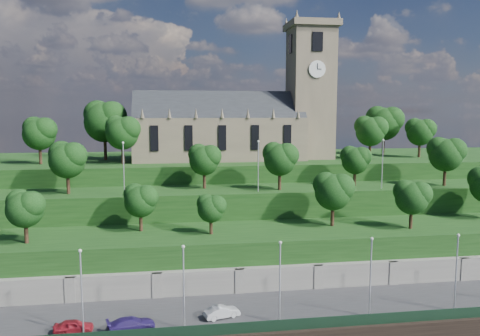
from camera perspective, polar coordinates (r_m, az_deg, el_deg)
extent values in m
cube|color=#2D2D30|center=(56.20, 6.06, -17.51)|extent=(160.00, 12.00, 2.00)
cube|color=black|center=(50.80, 7.66, -18.32)|extent=(160.00, 0.10, 1.20)
cube|color=slate|center=(61.00, 4.64, -13.95)|extent=(160.00, 2.00, 5.00)
cube|color=slate|center=(60.10, -19.95, -14.68)|extent=(1.20, 0.60, 5.00)
cube|color=slate|center=(58.91, -10.05, -14.81)|extent=(1.20, 0.60, 5.00)
cube|color=slate|center=(59.40, -0.04, -14.51)|extent=(1.20, 0.60, 5.00)
cube|color=slate|center=(61.54, 9.49, -13.83)|extent=(1.20, 0.60, 5.00)
cube|color=slate|center=(65.15, 18.12, -12.89)|extent=(1.20, 0.60, 5.00)
cube|color=slate|center=(70.02, 25.63, -11.84)|extent=(1.20, 0.60, 5.00)
cube|color=#153812|center=(66.03, 3.47, -10.91)|extent=(160.00, 12.00, 8.00)
cube|color=#153812|center=(75.88, 1.79, -6.96)|extent=(160.00, 10.00, 12.00)
cube|color=#153812|center=(95.87, -0.40, -3.10)|extent=(160.00, 32.00, 15.00)
cube|color=brown|center=(90.11, -2.59, 3.61)|extent=(32.00, 12.00, 8.00)
cube|color=black|center=(89.97, -2.60, 6.16)|extent=(32.00, 10.18, 10.18)
cone|color=brown|center=(83.67, -11.84, 6.57)|extent=(0.70, 0.70, 1.80)
cone|color=brown|center=(83.52, -8.62, 6.64)|extent=(0.70, 0.70, 1.80)
cone|color=brown|center=(83.62, -5.40, 6.69)|extent=(0.70, 0.70, 1.80)
cone|color=brown|center=(83.99, -2.19, 6.72)|extent=(0.70, 0.70, 1.80)
cone|color=brown|center=(84.61, 0.97, 6.72)|extent=(0.70, 0.70, 1.80)
cone|color=brown|center=(85.49, 4.08, 6.71)|extent=(0.70, 0.70, 1.80)
cone|color=brown|center=(86.60, 7.12, 6.68)|extent=(0.70, 0.70, 1.80)
cube|color=black|center=(83.63, -10.39, 3.59)|extent=(1.40, 0.25, 4.50)
cube|color=black|center=(83.62, -6.27, 3.66)|extent=(1.40, 0.25, 4.50)
cube|color=black|center=(84.04, -2.17, 3.72)|extent=(1.40, 0.25, 4.50)
cube|color=black|center=(84.89, 1.86, 3.75)|extent=(1.40, 0.25, 4.50)
cube|color=black|center=(86.15, 5.80, 3.76)|extent=(1.40, 0.25, 4.50)
cube|color=brown|center=(93.53, 8.56, 8.87)|extent=(8.00, 8.00, 25.00)
cube|color=brown|center=(94.89, 8.71, 16.80)|extent=(9.20, 9.20, 1.20)
cone|color=brown|center=(90.26, 6.95, 18.12)|extent=(0.80, 0.80, 1.60)
cone|color=brown|center=(97.87, 5.66, 17.26)|extent=(0.80, 0.80, 1.60)
cone|color=brown|center=(92.61, 11.97, 17.74)|extent=(0.80, 0.80, 1.60)
cone|color=brown|center=(100.05, 10.32, 16.95)|extent=(0.80, 0.80, 1.60)
cube|color=black|center=(90.48, 9.44, 14.97)|extent=(2.00, 0.25, 3.50)
cube|color=black|center=(98.22, 7.96, 14.35)|extent=(2.00, 0.25, 3.50)
cube|color=black|center=(93.26, 6.19, 14.78)|extent=(0.25, 2.00, 3.50)
cube|color=black|center=(95.58, 11.09, 14.50)|extent=(0.25, 2.00, 3.50)
cylinder|color=white|center=(89.87, 9.39, 11.82)|extent=(3.20, 0.30, 3.20)
cylinder|color=white|center=(95.06, 11.04, 11.51)|extent=(0.30, 3.20, 3.20)
cube|color=black|center=(89.75, 9.43, 12.14)|extent=(0.12, 0.05, 1.10)
cube|color=black|center=(89.82, 9.67, 11.81)|extent=(0.80, 0.05, 0.12)
cylinder|color=black|center=(63.93, -24.62, -7.07)|extent=(0.49, 0.49, 2.89)
sphere|color=black|center=(63.34, -24.75, -4.62)|extent=(4.49, 4.49, 4.49)
sphere|color=black|center=(62.54, -24.10, -4.10)|extent=(3.37, 3.37, 3.37)
sphere|color=black|center=(63.94, -25.32, -3.73)|extent=(3.14, 3.14, 3.14)
cylinder|color=black|center=(65.37, -12.00, -6.32)|extent=(0.48, 0.48, 2.80)
sphere|color=black|center=(64.81, -12.06, -3.99)|extent=(4.36, 4.36, 4.36)
sphere|color=black|center=(64.21, -11.32, -3.48)|extent=(3.27, 3.27, 3.27)
sphere|color=black|center=(65.25, -12.71, -3.16)|extent=(3.05, 3.05, 3.05)
cylinder|color=black|center=(62.56, -3.55, -7.02)|extent=(0.46, 0.46, 2.30)
sphere|color=black|center=(62.06, -3.57, -5.02)|extent=(3.58, 3.58, 3.58)
sphere|color=black|center=(61.66, -2.88, -4.58)|extent=(2.69, 2.69, 2.69)
sphere|color=black|center=(62.31, -4.18, -4.30)|extent=(2.51, 2.51, 2.51)
cylinder|color=black|center=(67.98, 11.20, -5.57)|extent=(0.51, 0.51, 3.31)
sphere|color=black|center=(67.37, 11.27, -2.91)|extent=(5.14, 5.14, 5.14)
sphere|color=black|center=(67.11, 12.26, -2.31)|extent=(3.86, 3.86, 3.86)
sphere|color=black|center=(67.51, 10.39, -1.99)|extent=(3.60, 3.60, 3.60)
cylinder|color=black|center=(69.48, 20.11, -5.76)|extent=(0.49, 0.49, 2.93)
sphere|color=black|center=(68.93, 20.21, -3.46)|extent=(4.55, 4.55, 4.55)
sphere|color=black|center=(68.87, 21.08, -2.93)|extent=(3.41, 3.41, 3.41)
sphere|color=black|center=(68.90, 19.43, -2.66)|extent=(3.19, 3.19, 3.19)
sphere|color=black|center=(79.74, 27.25, -1.14)|extent=(3.72, 3.72, 3.72)
cylinder|color=black|center=(73.91, -20.22, -1.68)|extent=(0.51, 0.51, 3.39)
sphere|color=black|center=(73.52, -20.33, 0.85)|extent=(5.27, 5.27, 5.27)
sphere|color=black|center=(72.71, -19.63, 1.44)|extent=(3.96, 3.96, 3.96)
sphere|color=black|center=(74.26, -20.95, 1.70)|extent=(3.69, 3.69, 3.69)
cylinder|color=black|center=(74.46, -4.37, -1.33)|extent=(0.50, 0.50, 3.07)
sphere|color=black|center=(74.09, -4.39, 0.93)|extent=(4.77, 4.77, 4.77)
sphere|color=black|center=(73.61, -3.63, 1.46)|extent=(3.58, 3.58, 3.58)
sphere|color=black|center=(74.54, -5.07, 1.70)|extent=(3.34, 3.34, 3.34)
cylinder|color=black|center=(73.20, 4.85, -1.42)|extent=(0.50, 0.50, 3.23)
sphere|color=black|center=(72.81, 4.88, 1.01)|extent=(5.02, 5.02, 5.02)
sphere|color=black|center=(72.48, 5.75, 1.57)|extent=(3.76, 3.76, 3.76)
sphere|color=black|center=(73.13, 4.11, 1.83)|extent=(3.51, 3.51, 3.51)
cylinder|color=black|center=(79.07, 13.81, -1.11)|extent=(0.49, 0.49, 2.84)
sphere|color=black|center=(78.74, 13.86, 0.86)|extent=(4.42, 4.42, 4.42)
sphere|color=black|center=(78.60, 14.59, 1.32)|extent=(3.31, 3.31, 3.31)
sphere|color=black|center=(78.88, 13.21, 1.54)|extent=(3.09, 3.09, 3.09)
cylinder|color=black|center=(83.94, 23.67, -0.83)|extent=(0.51, 0.51, 3.47)
sphere|color=black|center=(83.58, 23.79, 1.45)|extent=(5.39, 5.39, 5.39)
sphere|color=black|center=(83.64, 24.63, 1.97)|extent=(4.04, 4.04, 4.04)
sphere|color=black|center=(83.57, 23.03, 2.23)|extent=(3.77, 3.77, 3.77)
cylinder|color=black|center=(88.84, -23.17, 1.58)|extent=(0.52, 0.52, 3.58)
sphere|color=black|center=(88.61, -23.27, 3.81)|extent=(5.56, 5.56, 5.56)
sphere|color=black|center=(87.76, -22.69, 4.35)|extent=(4.17, 4.17, 4.17)
sphere|color=black|center=(89.50, -23.80, 4.52)|extent=(3.89, 3.89, 3.89)
cylinder|color=black|center=(92.64, -16.10, 2.47)|extent=(0.58, 0.58, 4.86)
sphere|color=black|center=(92.41, -16.20, 5.37)|extent=(7.56, 7.56, 7.56)
sphere|color=black|center=(91.45, -15.35, 6.10)|extent=(5.67, 5.67, 5.67)
sphere|color=black|center=(93.51, -16.96, 6.29)|extent=(5.30, 5.30, 5.30)
cylinder|color=black|center=(84.28, -14.10, 1.70)|extent=(0.52, 0.52, 3.66)
sphere|color=black|center=(84.05, -14.17, 4.11)|extent=(5.70, 5.70, 5.70)
sphere|color=black|center=(83.34, -13.45, 4.69)|extent=(4.27, 4.27, 4.27)
sphere|color=black|center=(84.82, -14.82, 4.88)|extent=(3.99, 3.99, 3.99)
cylinder|color=black|center=(93.80, 15.55, 2.15)|extent=(0.52, 0.52, 3.61)
sphere|color=black|center=(93.59, 15.62, 4.28)|extent=(5.61, 5.61, 5.61)
sphere|color=black|center=(93.51, 16.41, 4.77)|extent=(4.21, 4.21, 4.21)
sphere|color=black|center=(93.80, 14.92, 5.00)|extent=(3.93, 3.93, 3.93)
cylinder|color=black|center=(103.72, 17.07, 2.77)|extent=(0.56, 0.56, 4.45)
sphere|color=black|center=(103.52, 17.15, 5.15)|extent=(6.93, 6.93, 6.93)
sphere|color=black|center=(103.48, 18.04, 5.69)|extent=(5.20, 5.20, 5.20)
sphere|color=black|center=(103.77, 16.37, 5.94)|extent=(4.85, 4.85, 4.85)
cylinder|color=black|center=(100.66, 21.01, 2.19)|extent=(0.51, 0.51, 3.38)
sphere|color=black|center=(100.47, 21.09, 4.05)|extent=(5.26, 5.26, 5.26)
sphere|color=black|center=(100.50, 21.78, 4.47)|extent=(3.94, 3.94, 3.94)
sphere|color=black|center=(100.56, 20.48, 4.67)|extent=(3.68, 3.68, 3.68)
cylinder|color=#B2B2B7|center=(50.22, -18.72, -14.37)|extent=(0.16, 0.16, 8.58)
sphere|color=silver|center=(48.82, -18.92, -9.54)|extent=(0.36, 0.36, 0.36)
cylinder|color=#B2B2B7|center=(49.40, -6.86, -14.40)|extent=(0.16, 0.16, 8.58)
sphere|color=silver|center=(47.98, -6.94, -9.49)|extent=(0.36, 0.36, 0.36)
cylinder|color=#B2B2B7|center=(50.58, 4.88, -13.86)|extent=(0.16, 0.16, 8.58)
sphere|color=silver|center=(49.19, 4.93, -9.05)|extent=(0.36, 0.36, 0.36)
cylinder|color=#B2B2B7|center=(53.63, 15.61, -12.86)|extent=(0.16, 0.16, 8.58)
sphere|color=silver|center=(52.33, 15.77, -8.31)|extent=(0.36, 0.36, 0.36)
cylinder|color=#B2B2B7|center=(58.27, 24.84, -11.65)|extent=(0.16, 0.16, 8.58)
sphere|color=silver|center=(57.06, 25.06, -7.44)|extent=(0.36, 0.36, 0.36)
cylinder|color=#B2B2B7|center=(70.39, -13.99, -0.16)|extent=(0.16, 0.16, 7.55)
sphere|color=silver|center=(70.03, -14.08, 3.00)|extent=(0.36, 0.36, 0.36)
cylinder|color=#B2B2B7|center=(71.21, 2.24, 0.12)|extent=(0.16, 0.16, 7.55)
sphere|color=silver|center=(70.85, 2.25, 3.25)|extent=(0.36, 0.36, 0.36)
cylinder|color=#B2B2B7|center=(77.38, 16.96, 0.37)|extent=(0.16, 0.16, 7.55)
sphere|color=silver|center=(77.05, 17.06, 3.25)|extent=(0.36, 0.36, 0.36)
imported|color=maroon|center=(52.54, -19.62, -17.72)|extent=(3.87, 1.58, 1.31)
imported|color=#AAABAE|center=(52.96, -2.22, -17.12)|extent=(4.11, 2.34, 1.28)
imported|color=#271958|center=(51.30, -13.15, -18.06)|extent=(5.16, 3.08, 1.40)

